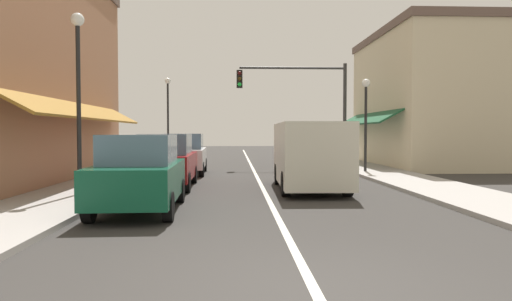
{
  "coord_description": "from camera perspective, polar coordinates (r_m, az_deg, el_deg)",
  "views": [
    {
      "loc": [
        -0.92,
        -5.2,
        1.82
      ],
      "look_at": [
        -0.0,
        14.81,
        1.05
      ],
      "focal_mm": 33.01,
      "sensor_mm": 36.0,
      "label": 1
    }
  ],
  "objects": [
    {
      "name": "traffic_signal_mast_arm",
      "position": [
        24.48,
        6.06,
        6.67
      ],
      "size": [
        5.7,
        0.5,
        5.39
      ],
      "color": "#333333",
      "rests_on": "ground"
    },
    {
      "name": "storefront_right_block",
      "position": [
        27.44,
        20.44,
        5.86
      ],
      "size": [
        7.28,
        10.2,
        7.27
      ],
      "color": "beige",
      "rests_on": "ground"
    },
    {
      "name": "parked_car_nearest_left",
      "position": [
        11.13,
        -13.88,
        -2.72
      ],
      "size": [
        1.87,
        4.14,
        1.77
      ],
      "rotation": [
        0.0,
        0.0,
        0.03
      ],
      "color": "#0F4C33",
      "rests_on": "ground"
    },
    {
      "name": "parked_car_third_left",
      "position": [
        20.77,
        -8.62,
        -0.43
      ],
      "size": [
        1.85,
        4.13,
        1.77
      ],
      "rotation": [
        0.0,
        0.0,
        0.02
      ],
      "color": "silver",
      "rests_on": "ground"
    },
    {
      "name": "sidewalk_right",
      "position": [
        24.14,
        12.81,
        -2.04
      ],
      "size": [
        2.6,
        56.0,
        0.12
      ],
      "primitive_type": "cube",
      "color": "#A39E99",
      "rests_on": "ground"
    },
    {
      "name": "street_lamp_right_mid",
      "position": [
        21.23,
        13.16,
        4.95
      ],
      "size": [
        0.36,
        0.36,
        4.17
      ],
      "color": "black",
      "rests_on": "ground"
    },
    {
      "name": "ground_plane",
      "position": [
        23.29,
        -0.35,
        -2.29
      ],
      "size": [
        80.0,
        80.0,
        0.0
      ],
      "primitive_type": "plane",
      "color": "#33302D"
    },
    {
      "name": "street_lamp_left_far",
      "position": [
        28.83,
        -10.63,
        5.31
      ],
      "size": [
        0.36,
        0.36,
        5.1
      ],
      "color": "black",
      "rests_on": "ground"
    },
    {
      "name": "sidewalk_left",
      "position": [
        23.72,
        -13.76,
        -2.12
      ],
      "size": [
        2.6,
        56.0,
        0.12
      ],
      "primitive_type": "cube",
      "color": "#A39E99",
      "rests_on": "ground"
    },
    {
      "name": "street_lamp_left_near",
      "position": [
        13.88,
        -20.74,
        8.55
      ],
      "size": [
        0.36,
        0.36,
        5.07
      ],
      "color": "black",
      "rests_on": "ground"
    },
    {
      "name": "parked_car_second_left",
      "position": [
        15.73,
        -10.81,
        -1.27
      ],
      "size": [
        1.81,
        4.11,
        1.77
      ],
      "rotation": [
        0.0,
        0.0,
        0.01
      ],
      "color": "maroon",
      "rests_on": "ground"
    },
    {
      "name": "van_in_lane",
      "position": [
        15.0,
        6.48,
        -0.39
      ],
      "size": [
        2.1,
        5.23,
        2.12
      ],
      "rotation": [
        0.0,
        0.0,
        -0.03
      ],
      "color": "beige",
      "rests_on": "ground"
    },
    {
      "name": "lane_center_stripe",
      "position": [
        23.29,
        -0.35,
        -2.28
      ],
      "size": [
        0.14,
        52.0,
        0.01
      ],
      "primitive_type": "cube",
      "color": "silver",
      "rests_on": "ground"
    }
  ]
}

